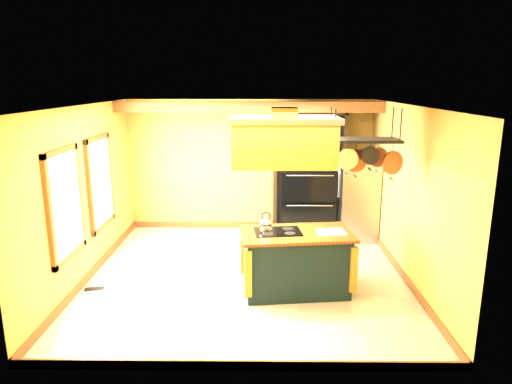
{
  "coord_description": "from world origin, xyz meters",
  "views": [
    {
      "loc": [
        0.23,
        -6.82,
        3.04
      ],
      "look_at": [
        0.15,
        0.3,
        1.31
      ],
      "focal_mm": 32.0,
      "sensor_mm": 36.0,
      "label": 1
    }
  ],
  "objects_px": {
    "refrigerator": "(357,198)",
    "hutch": "(308,188)",
    "pot_rack": "(364,149)",
    "range_hood": "(284,140)",
    "kitchen_island": "(296,261)"
  },
  "relations": [
    {
      "from": "pot_rack",
      "to": "refrigerator",
      "type": "relative_size",
      "value": 0.63
    },
    {
      "from": "refrigerator",
      "to": "hutch",
      "type": "height_order",
      "value": "hutch"
    },
    {
      "from": "kitchen_island",
      "to": "refrigerator",
      "type": "relative_size",
      "value": 1.01
    },
    {
      "from": "kitchen_island",
      "to": "range_hood",
      "type": "height_order",
      "value": "range_hood"
    },
    {
      "from": "kitchen_island",
      "to": "range_hood",
      "type": "bearing_deg",
      "value": 173.81
    },
    {
      "from": "range_hood",
      "to": "refrigerator",
      "type": "relative_size",
      "value": 0.89
    },
    {
      "from": "kitchen_island",
      "to": "refrigerator",
      "type": "xyz_separation_m",
      "value": [
        1.38,
        2.45,
        0.34
      ]
    },
    {
      "from": "refrigerator",
      "to": "hutch",
      "type": "bearing_deg",
      "value": 160.59
    },
    {
      "from": "kitchen_island",
      "to": "pot_rack",
      "type": "height_order",
      "value": "pot_rack"
    },
    {
      "from": "pot_rack",
      "to": "refrigerator",
      "type": "xyz_separation_m",
      "value": [
        0.46,
        2.45,
        -1.32
      ]
    },
    {
      "from": "range_hood",
      "to": "pot_rack",
      "type": "distance_m",
      "value": 1.12
    },
    {
      "from": "pot_rack",
      "to": "hutch",
      "type": "distance_m",
      "value": 3.06
    },
    {
      "from": "pot_rack",
      "to": "hutch",
      "type": "height_order",
      "value": "pot_rack"
    },
    {
      "from": "range_hood",
      "to": "hutch",
      "type": "height_order",
      "value": "range_hood"
    },
    {
      "from": "refrigerator",
      "to": "hutch",
      "type": "xyz_separation_m",
      "value": [
        -0.94,
        0.33,
        0.13
      ]
    }
  ]
}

